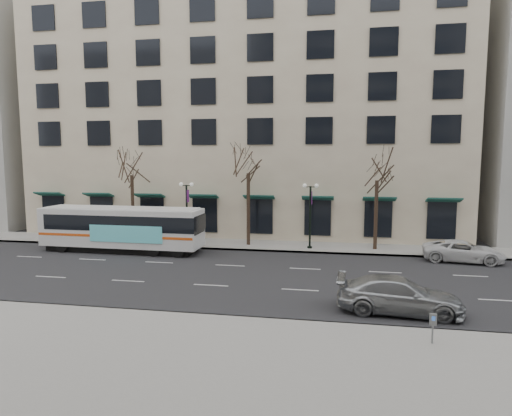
% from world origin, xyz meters
% --- Properties ---
extents(ground, '(160.00, 160.00, 0.00)m').
position_xyz_m(ground, '(0.00, 0.00, 0.00)').
color(ground, black).
rests_on(ground, ground).
extents(sidewalk_far, '(80.00, 4.00, 0.15)m').
position_xyz_m(sidewalk_far, '(5.00, 9.00, 0.07)').
color(sidewalk_far, gray).
rests_on(sidewalk_far, ground).
extents(building_hotel, '(40.00, 20.00, 24.00)m').
position_xyz_m(building_hotel, '(-2.00, 21.00, 12.00)').
color(building_hotel, '#BBA98F').
rests_on(building_hotel, ground).
extents(tree_far_left, '(3.60, 3.60, 8.34)m').
position_xyz_m(tree_far_left, '(-10.00, 8.80, 6.70)').
color(tree_far_left, black).
rests_on(tree_far_left, ground).
extents(tree_far_mid, '(3.60, 3.60, 8.55)m').
position_xyz_m(tree_far_mid, '(0.00, 8.80, 6.91)').
color(tree_far_mid, black).
rests_on(tree_far_mid, ground).
extents(tree_far_right, '(3.60, 3.60, 8.06)m').
position_xyz_m(tree_far_right, '(10.00, 8.80, 6.42)').
color(tree_far_right, black).
rests_on(tree_far_right, ground).
extents(lamp_post_left, '(1.22, 0.45, 5.21)m').
position_xyz_m(lamp_post_left, '(-4.99, 8.20, 2.94)').
color(lamp_post_left, black).
rests_on(lamp_post_left, ground).
extents(lamp_post_right, '(1.22, 0.45, 5.21)m').
position_xyz_m(lamp_post_right, '(5.01, 8.20, 2.94)').
color(lamp_post_right, black).
rests_on(lamp_post_right, ground).
extents(city_bus, '(12.62, 2.99, 3.41)m').
position_xyz_m(city_bus, '(-9.14, 5.25, 1.86)').
color(city_bus, silver).
rests_on(city_bus, ground).
extents(silver_car, '(5.78, 2.67, 1.64)m').
position_xyz_m(silver_car, '(9.73, -4.94, 0.82)').
color(silver_car, '#A8ACAF').
rests_on(silver_car, ground).
extents(white_pickup, '(5.56, 3.13, 1.47)m').
position_xyz_m(white_pickup, '(15.66, 6.20, 0.73)').
color(white_pickup, silver).
rests_on(white_pickup, ground).
extents(pay_station, '(0.26, 0.18, 1.15)m').
position_xyz_m(pay_station, '(10.40, -8.57, 0.98)').
color(pay_station, slate).
rests_on(pay_station, sidewalk_near).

